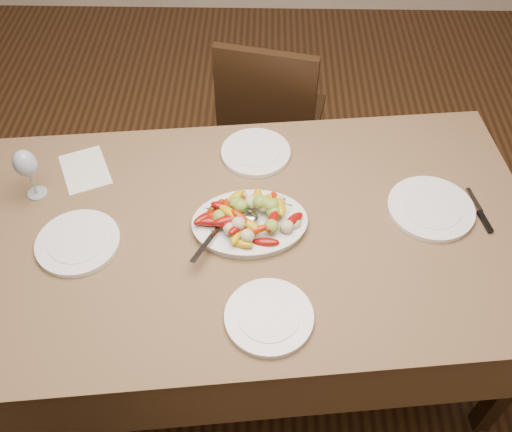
{
  "coord_description": "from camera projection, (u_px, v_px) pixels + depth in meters",
  "views": [
    {
      "loc": [
        0.13,
        -0.92,
        2.18
      ],
      "look_at": [
        0.11,
        0.25,
        0.82
      ],
      "focal_mm": 40.0,
      "sensor_mm": 36.0,
      "label": 1
    }
  ],
  "objects": [
    {
      "name": "plate_near",
      "position": [
        269.0,
        317.0,
        1.62
      ],
      "size": [
        0.25,
        0.25,
        0.02
      ],
      "primitive_type": "cylinder",
      "color": "white",
      "rests_on": "dining_table"
    },
    {
      "name": "dining_table",
      "position": [
        256.0,
        293.0,
        2.13
      ],
      "size": [
        1.94,
        1.24,
        0.76
      ],
      "primitive_type": "cube",
      "rotation": [
        0.0,
        0.0,
        0.11
      ],
      "color": "brown",
      "rests_on": "ground"
    },
    {
      "name": "floor",
      "position": [
        227.0,
        400.0,
        2.25
      ],
      "size": [
        6.0,
        6.0,
        0.0
      ],
      "primitive_type": "plane",
      "color": "#3C2412",
      "rests_on": "ground"
    },
    {
      "name": "serving_platter",
      "position": [
        250.0,
        224.0,
        1.84
      ],
      "size": [
        0.39,
        0.3,
        0.02
      ],
      "primitive_type": "ellipsoid",
      "rotation": [
        0.0,
        0.0,
        0.11
      ],
      "color": "white",
      "rests_on": "dining_table"
    },
    {
      "name": "plate_right",
      "position": [
        431.0,
        208.0,
        1.89
      ],
      "size": [
        0.29,
        0.29,
        0.02
      ],
      "primitive_type": "cylinder",
      "color": "white",
      "rests_on": "dining_table"
    },
    {
      "name": "menu_card",
      "position": [
        85.0,
        170.0,
        2.02
      ],
      "size": [
        0.22,
        0.25,
        0.0
      ],
      "primitive_type": "cube",
      "rotation": [
        0.0,
        0.0,
        0.43
      ],
      "color": "silver",
      "rests_on": "dining_table"
    },
    {
      "name": "table_knife",
      "position": [
        480.0,
        212.0,
        1.88
      ],
      "size": [
        0.06,
        0.2,
        0.01
      ],
      "primitive_type": null,
      "rotation": [
        0.0,
        0.0,
        0.2
      ],
      "color": "#9EA0A8",
      "rests_on": "dining_table"
    },
    {
      "name": "plate_left",
      "position": [
        78.0,
        243.0,
        1.79
      ],
      "size": [
        0.26,
        0.26,
        0.02
      ],
      "primitive_type": "cylinder",
      "color": "white",
      "rests_on": "dining_table"
    },
    {
      "name": "wine_glass",
      "position": [
        29.0,
        173.0,
        1.87
      ],
      "size": [
        0.08,
        0.08,
        0.2
      ],
      "primitive_type": null,
      "color": "#8C99A5",
      "rests_on": "dining_table"
    },
    {
      "name": "plate_far",
      "position": [
        256.0,
        153.0,
        2.07
      ],
      "size": [
        0.25,
        0.25,
        0.02
      ],
      "primitive_type": "cylinder",
      "color": "white",
      "rests_on": "dining_table"
    },
    {
      "name": "serving_spoon",
      "position": [
        230.0,
        227.0,
        1.78
      ],
      "size": [
        0.28,
        0.17,
        0.03
      ],
      "primitive_type": null,
      "rotation": [
        0.0,
        0.0,
        -0.43
      ],
      "color": "#9EA0A8",
      "rests_on": "serving_platter"
    },
    {
      "name": "roasted_vegetables",
      "position": [
        250.0,
        213.0,
        1.8
      ],
      "size": [
        0.32,
        0.23,
        0.09
      ],
      "primitive_type": null,
      "rotation": [
        0.0,
        0.0,
        0.11
      ],
      "color": "maroon",
      "rests_on": "serving_platter"
    },
    {
      "name": "chair_far",
      "position": [
        274.0,
        118.0,
        2.65
      ],
      "size": [
        0.5,
        0.5,
        0.95
      ],
      "primitive_type": null,
      "rotation": [
        0.0,
        0.0,
        2.92
      ],
      "color": "black",
      "rests_on": "ground"
    }
  ]
}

